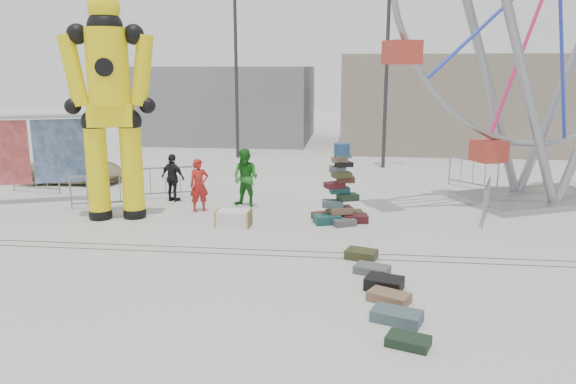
# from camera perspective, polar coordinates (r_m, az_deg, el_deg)

# --- Properties ---
(ground) EXTENTS (90.00, 90.00, 0.00)m
(ground) POSITION_cam_1_polar(r_m,az_deg,el_deg) (12.87, -1.03, -7.41)
(ground) COLOR #9E9E99
(ground) RESTS_ON ground
(track_line_near) EXTENTS (40.00, 0.04, 0.01)m
(track_line_near) POSITION_cam_1_polar(r_m,az_deg,el_deg) (13.43, -0.69, -6.52)
(track_line_near) COLOR #47443F
(track_line_near) RESTS_ON ground
(track_line_far) EXTENTS (40.00, 0.04, 0.01)m
(track_line_far) POSITION_cam_1_polar(r_m,az_deg,el_deg) (13.80, -0.48, -5.98)
(track_line_far) COLOR #47443F
(track_line_far) RESTS_ON ground
(building_right) EXTENTS (12.00, 8.00, 5.00)m
(building_right) POSITION_cam_1_polar(r_m,az_deg,el_deg) (32.49, 16.31, 8.78)
(building_right) COLOR gray
(building_right) RESTS_ON ground
(building_left) EXTENTS (10.00, 8.00, 4.40)m
(building_left) POSITION_cam_1_polar(r_m,az_deg,el_deg) (34.89, -6.11, 8.95)
(building_left) COLOR gray
(building_left) RESTS_ON ground
(lamp_post_right) EXTENTS (1.41, 0.25, 8.00)m
(lamp_post_right) POSITION_cam_1_polar(r_m,az_deg,el_deg) (25.02, 10.22, 12.62)
(lamp_post_right) COLOR #2D2D30
(lamp_post_right) RESTS_ON ground
(lamp_post_left) EXTENTS (1.41, 0.25, 8.00)m
(lamp_post_left) POSITION_cam_1_polar(r_m,az_deg,el_deg) (27.54, -5.11, 12.75)
(lamp_post_left) COLOR #2D2D30
(lamp_post_left) RESTS_ON ground
(suitcase_tower) EXTENTS (1.70, 1.48, 2.29)m
(suitcase_tower) POSITION_cam_1_polar(r_m,az_deg,el_deg) (16.30, 5.30, -0.79)
(suitcase_tower) COLOR #174544
(suitcase_tower) RESTS_ON ground
(crash_test_dummy) EXTENTS (2.65, 1.16, 6.65)m
(crash_test_dummy) POSITION_cam_1_polar(r_m,az_deg,el_deg) (16.92, -17.63, 9.00)
(crash_test_dummy) COLOR black
(crash_test_dummy) RESTS_ON ground
(banner_scaffold) EXTENTS (3.95, 2.06, 2.88)m
(banner_scaffold) POSITION_cam_1_polar(r_m,az_deg,el_deg) (19.88, -24.77, 5.00)
(banner_scaffold) COLOR gray
(banner_scaffold) RESTS_ON ground
(steamer_trunk) EXTENTS (0.99, 0.60, 0.45)m
(steamer_trunk) POSITION_cam_1_polar(r_m,az_deg,el_deg) (15.90, -5.55, -2.68)
(steamer_trunk) COLOR silver
(steamer_trunk) RESTS_ON ground
(row_case_0) EXTENTS (0.82, 0.68, 0.22)m
(row_case_0) POSITION_cam_1_polar(r_m,az_deg,el_deg) (13.34, 7.45, -6.29)
(row_case_0) COLOR #35371B
(row_case_0) RESTS_ON ground
(row_case_1) EXTENTS (0.85, 0.69, 0.18)m
(row_case_1) POSITION_cam_1_polar(r_m,az_deg,el_deg) (12.48, 8.52, -7.78)
(row_case_1) COLOR #505457
(row_case_1) RESTS_ON ground
(row_case_2) EXTENTS (0.86, 0.72, 0.25)m
(row_case_2) POSITION_cam_1_polar(r_m,az_deg,el_deg) (11.65, 9.74, -9.13)
(row_case_2) COLOR black
(row_case_2) RESTS_ON ground
(row_case_3) EXTENTS (0.90, 0.76, 0.19)m
(row_case_3) POSITION_cam_1_polar(r_m,az_deg,el_deg) (11.10, 10.21, -10.46)
(row_case_3) COLOR brown
(row_case_3) RESTS_ON ground
(row_case_4) EXTENTS (0.98, 0.76, 0.21)m
(row_case_4) POSITION_cam_1_polar(r_m,az_deg,el_deg) (10.33, 10.99, -12.27)
(row_case_4) COLOR #40565C
(row_case_4) RESTS_ON ground
(row_case_5) EXTENTS (0.79, 0.64, 0.16)m
(row_case_5) POSITION_cam_1_polar(r_m,az_deg,el_deg) (9.56, 12.12, -14.60)
(row_case_5) COLOR black
(row_case_5) RESTS_ON ground
(barricade_dummy_a) EXTENTS (1.98, 0.47, 1.10)m
(barricade_dummy_a) POSITION_cam_1_polar(r_m,az_deg,el_deg) (21.89, -24.29, 1.36)
(barricade_dummy_a) COLOR gray
(barricade_dummy_a) RESTS_ON ground
(barricade_dummy_b) EXTENTS (1.93, 0.74, 1.10)m
(barricade_dummy_b) POSITION_cam_1_polar(r_m,az_deg,el_deg) (18.72, -18.21, 0.10)
(barricade_dummy_b) COLOR gray
(barricade_dummy_b) RESTS_ON ground
(barricade_dummy_c) EXTENTS (1.90, 0.81, 1.10)m
(barricade_dummy_c) POSITION_cam_1_polar(r_m,az_deg,el_deg) (19.57, -12.34, 0.97)
(barricade_dummy_c) COLOR gray
(barricade_dummy_c) RESTS_ON ground
(barricade_wheel_front) EXTENTS (0.67, 1.94, 1.10)m
(barricade_wheel_front) POSITION_cam_1_polar(r_m,az_deg,el_deg) (17.40, 19.48, -0.92)
(barricade_wheel_front) COLOR gray
(barricade_wheel_front) RESTS_ON ground
(barricade_wheel_back) EXTENTS (1.52, 1.45, 1.10)m
(barricade_wheel_back) POSITION_cam_1_polar(r_m,az_deg,el_deg) (21.76, 18.26, 1.79)
(barricade_wheel_back) COLOR gray
(barricade_wheel_back) RESTS_ON ground
(pedestrian_red) EXTENTS (0.72, 0.64, 1.65)m
(pedestrian_red) POSITION_cam_1_polar(r_m,az_deg,el_deg) (17.53, -9.02, 0.68)
(pedestrian_red) COLOR #A51B17
(pedestrian_red) RESTS_ON ground
(pedestrian_green) EXTENTS (1.11, 1.00, 1.87)m
(pedestrian_green) POSITION_cam_1_polar(r_m,az_deg,el_deg) (17.97, -4.33, 1.45)
(pedestrian_green) COLOR #1D701C
(pedestrian_green) RESTS_ON ground
(pedestrian_black) EXTENTS (1.01, 0.72, 1.59)m
(pedestrian_black) POSITION_cam_1_polar(r_m,az_deg,el_deg) (19.02, -11.61, 1.43)
(pedestrian_black) COLOR black
(pedestrian_black) RESTS_ON ground
(parked_suv) EXTENTS (3.85, 1.86, 1.06)m
(parked_suv) POSITION_cam_1_polar(r_m,az_deg,el_deg) (23.25, -20.98, 2.19)
(parked_suv) COLOR tan
(parked_suv) RESTS_ON ground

